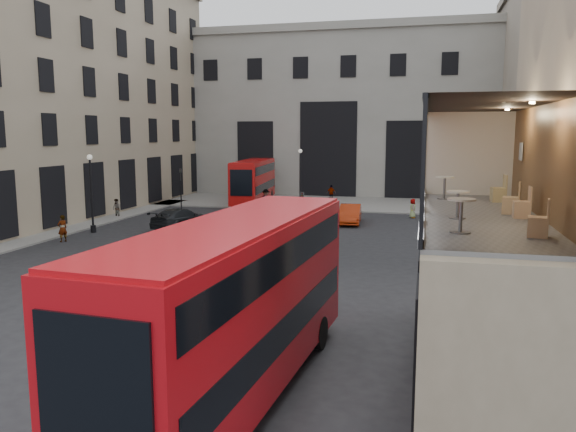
% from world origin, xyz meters
% --- Properties ---
extents(ground, '(140.00, 140.00, 0.00)m').
position_xyz_m(ground, '(0.00, 0.00, 0.00)').
color(ground, black).
rests_on(ground, ground).
extents(host_frontage, '(3.00, 11.00, 4.50)m').
position_xyz_m(host_frontage, '(6.50, 0.00, 2.25)').
color(host_frontage, tan).
rests_on(host_frontage, ground).
extents(cafe_floor, '(3.00, 10.00, 0.10)m').
position_xyz_m(cafe_floor, '(6.50, 0.00, 4.55)').
color(cafe_floor, slate).
rests_on(cafe_floor, host_frontage).
extents(gateway, '(35.00, 10.60, 18.00)m').
position_xyz_m(gateway, '(-5.00, 47.99, 9.39)').
color(gateway, '#9C9991').
rests_on(gateway, ground).
extents(pavement_far, '(40.00, 12.00, 0.12)m').
position_xyz_m(pavement_far, '(-6.00, 38.00, 0.06)').
color(pavement_far, slate).
rests_on(pavement_far, ground).
extents(traffic_light_near, '(0.16, 0.20, 3.80)m').
position_xyz_m(traffic_light_near, '(-1.00, 12.00, 2.42)').
color(traffic_light_near, black).
rests_on(traffic_light_near, ground).
extents(traffic_light_far, '(0.16, 0.20, 3.80)m').
position_xyz_m(traffic_light_far, '(-15.00, 28.00, 2.42)').
color(traffic_light_far, black).
rests_on(traffic_light_far, ground).
extents(street_lamp_a, '(0.36, 0.36, 5.33)m').
position_xyz_m(street_lamp_a, '(-17.00, 18.00, 2.39)').
color(street_lamp_a, black).
rests_on(street_lamp_a, ground).
extents(street_lamp_b, '(0.36, 0.36, 5.33)m').
position_xyz_m(street_lamp_b, '(-6.00, 34.00, 2.39)').
color(street_lamp_b, black).
rests_on(street_lamp_b, ground).
extents(bus_near, '(3.48, 11.67, 4.59)m').
position_xyz_m(bus_near, '(0.50, -2.52, 2.58)').
color(bus_near, red).
rests_on(bus_near, ground).
extents(bus_far, '(3.40, 10.69, 4.19)m').
position_xyz_m(bus_far, '(-10.98, 35.73, 2.35)').
color(bus_far, '#B30D0C').
rests_on(bus_far, ground).
extents(car_a, '(2.81, 4.67, 1.49)m').
position_xyz_m(car_a, '(-5.92, 21.89, 0.74)').
color(car_a, '#909498').
rests_on(car_a, ground).
extents(car_b, '(1.84, 4.45, 1.43)m').
position_xyz_m(car_b, '(-0.36, 26.01, 0.72)').
color(car_b, '#9D2609').
rests_on(car_b, ground).
extents(car_c, '(3.10, 5.36, 1.46)m').
position_xyz_m(car_c, '(-11.88, 20.93, 0.73)').
color(car_c, black).
rests_on(car_c, ground).
extents(bicycle, '(1.65, 0.71, 0.84)m').
position_xyz_m(bicycle, '(-6.73, 10.68, 0.42)').
color(bicycle, gray).
rests_on(bicycle, ground).
extents(cyclist, '(0.50, 0.66, 1.64)m').
position_xyz_m(cyclist, '(-1.41, 16.55, 0.82)').
color(cyclist, yellow).
rests_on(cyclist, ground).
extents(pedestrian_a, '(0.87, 0.76, 1.52)m').
position_xyz_m(pedestrian_a, '(-19.00, 24.45, 0.76)').
color(pedestrian_a, gray).
rests_on(pedestrian_a, ground).
extents(pedestrian_b, '(1.36, 1.14, 1.82)m').
position_xyz_m(pedestrian_b, '(-8.69, 32.00, 0.91)').
color(pedestrian_b, gray).
rests_on(pedestrian_b, ground).
extents(pedestrian_c, '(0.92, 0.40, 1.56)m').
position_xyz_m(pedestrian_c, '(-4.11, 40.00, 0.78)').
color(pedestrian_c, gray).
rests_on(pedestrian_c, ground).
extents(pedestrian_d, '(0.59, 0.82, 1.55)m').
position_xyz_m(pedestrian_d, '(4.15, 29.98, 0.78)').
color(pedestrian_d, gray).
rests_on(pedestrian_d, ground).
extents(pedestrian_e, '(0.62, 0.73, 1.70)m').
position_xyz_m(pedestrian_e, '(-16.92, 14.56, 0.85)').
color(pedestrian_e, gray).
rests_on(pedestrian_e, ground).
extents(cafe_table_near, '(0.61, 0.61, 0.76)m').
position_xyz_m(cafe_table_near, '(5.83, -2.98, 5.10)').
color(cafe_table_near, beige).
rests_on(cafe_table_near, cafe_floor).
extents(cafe_table_mid, '(0.57, 0.57, 0.71)m').
position_xyz_m(cafe_table_mid, '(5.87, -0.82, 5.07)').
color(cafe_table_mid, white).
rests_on(cafe_table_mid, cafe_floor).
extents(cafe_table_far, '(0.60, 0.60, 0.75)m').
position_xyz_m(cafe_table_far, '(5.67, 3.52, 5.10)').
color(cafe_table_far, white).
rests_on(cafe_table_far, cafe_floor).
extents(cafe_chair_a, '(0.47, 0.47, 0.82)m').
position_xyz_m(cafe_chair_a, '(7.40, -3.12, 4.85)').
color(cafe_chair_a, tan).
rests_on(cafe_chair_a, cafe_floor).
extents(cafe_chair_b, '(0.51, 0.51, 0.88)m').
position_xyz_m(cafe_chair_b, '(7.34, 0.38, 4.87)').
color(cafe_chair_b, tan).
rests_on(cafe_chair_b, cafe_floor).
extents(cafe_chair_c, '(0.41, 0.41, 0.82)m').
position_xyz_m(cafe_chair_c, '(7.50, -0.32, 4.85)').
color(cafe_chair_c, '#DCAB7F').
rests_on(cafe_chair_c, cafe_floor).
extents(cafe_chair_d, '(0.47, 0.47, 0.86)m').
position_xyz_m(cafe_chair_d, '(7.33, 3.14, 4.86)').
color(cafe_chair_d, tan).
rests_on(cafe_chair_d, cafe_floor).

